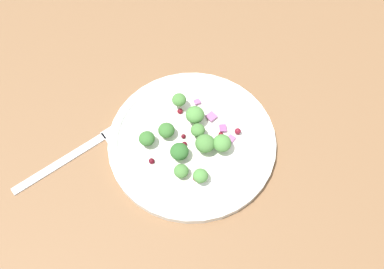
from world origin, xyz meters
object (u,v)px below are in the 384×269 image
Objects in this scene: broccoli_floret_2 at (179,100)px; broccoli_floret_1 at (166,130)px; fork at (78,154)px; broccoli_floret_0 at (179,152)px; plate at (192,141)px.

broccoli_floret_1 is at bearing 63.27° from broccoli_floret_2.
broccoli_floret_2 reaches higher than fork.
broccoli_floret_2 is 16.90cm from fork.
broccoli_floret_0 is at bearing 84.08° from broccoli_floret_2.
broccoli_floret_0 is 4.04cm from broccoli_floret_1.
broccoli_floret_2 is at bearing -159.98° from fork.
broccoli_floret_0 is at bearing 169.42° from fork.
fork is at bearing -10.58° from broccoli_floret_0.
broccoli_floret_2 reaches higher than broccoli_floret_1.
broccoli_floret_2 is at bearing -116.73° from broccoli_floret_1.
broccoli_floret_0 is 0.16× the size of fork.
broccoli_floret_0 is 15.22cm from fork.
fork is at bearing 4.30° from broccoli_floret_1.
fork is at bearing -0.49° from plate.
plate is 1.46× the size of fork.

